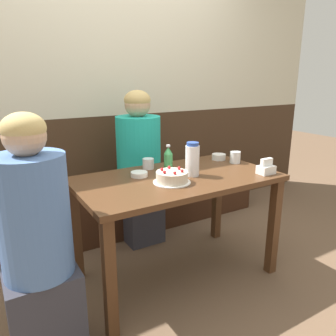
# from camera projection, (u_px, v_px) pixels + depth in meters

# --- Properties ---
(ground_plane) EXTENTS (12.00, 12.00, 0.00)m
(ground_plane) POSITION_uv_depth(u_px,v_px,m) (176.00, 274.00, 2.32)
(ground_plane) COLOR brown
(back_wall) EXTENTS (4.80, 0.04, 2.50)m
(back_wall) POSITION_uv_depth(u_px,v_px,m) (113.00, 89.00, 2.85)
(back_wall) COLOR #3D2819
(back_wall) RESTS_ON ground_plane
(bench_seat) EXTENTS (2.64, 0.38, 0.44)m
(bench_seat) POSITION_uv_depth(u_px,v_px,m) (127.00, 207.00, 2.95)
(bench_seat) COLOR #381E11
(bench_seat) RESTS_ON ground_plane
(dining_table) EXTENTS (1.30, 0.72, 0.73)m
(dining_table) POSITION_uv_depth(u_px,v_px,m) (177.00, 191.00, 2.15)
(dining_table) COLOR #4C2D19
(dining_table) RESTS_ON ground_plane
(birthday_cake) EXTENTS (0.23, 0.23, 0.09)m
(birthday_cake) POSITION_uv_depth(u_px,v_px,m) (172.00, 177.00, 1.99)
(birthday_cake) COLOR white
(birthday_cake) RESTS_ON dining_table
(water_pitcher) EXTENTS (0.09, 0.09, 0.22)m
(water_pitcher) POSITION_uv_depth(u_px,v_px,m) (192.00, 160.00, 2.12)
(water_pitcher) COLOR white
(water_pitcher) RESTS_ON dining_table
(soju_bottle) EXTENTS (0.06, 0.06, 0.19)m
(soju_bottle) POSITION_uv_depth(u_px,v_px,m) (168.00, 159.00, 2.21)
(soju_bottle) COLOR #388E4C
(soju_bottle) RESTS_ON dining_table
(napkin_holder) EXTENTS (0.11, 0.08, 0.11)m
(napkin_holder) POSITION_uv_depth(u_px,v_px,m) (266.00, 168.00, 2.17)
(napkin_holder) COLOR white
(napkin_holder) RESTS_ON dining_table
(bowl_soup_white) EXTENTS (0.11, 0.11, 0.04)m
(bowl_soup_white) POSITION_uv_depth(u_px,v_px,m) (219.00, 157.00, 2.55)
(bowl_soup_white) COLOR white
(bowl_soup_white) RESTS_ON dining_table
(bowl_rice_small) EXTENTS (0.11, 0.11, 0.03)m
(bowl_rice_small) POSITION_uv_depth(u_px,v_px,m) (139.00, 174.00, 2.12)
(bowl_rice_small) COLOR white
(bowl_rice_small) RESTS_ON dining_table
(glass_water_tall) EXTENTS (0.08, 0.08, 0.07)m
(glass_water_tall) POSITION_uv_depth(u_px,v_px,m) (148.00, 164.00, 2.30)
(glass_water_tall) COLOR silver
(glass_water_tall) RESTS_ON dining_table
(glass_tumbler_short) EXTENTS (0.08, 0.08, 0.09)m
(glass_tumbler_short) POSITION_uv_depth(u_px,v_px,m) (235.00, 157.00, 2.44)
(glass_tumbler_short) COLOR silver
(glass_tumbler_short) RESTS_ON dining_table
(person_teal_shirt) EXTENTS (0.36, 0.36, 1.25)m
(person_teal_shirt) POSITION_uv_depth(u_px,v_px,m) (139.00, 170.00, 2.68)
(person_teal_shirt) COLOR #33333D
(person_teal_shirt) RESTS_ON ground_plane
(person_pale_blue_shirt) EXTENTS (0.34, 0.32, 1.21)m
(person_pale_blue_shirt) POSITION_uv_depth(u_px,v_px,m) (38.00, 248.00, 1.54)
(person_pale_blue_shirt) COLOR #33333D
(person_pale_blue_shirt) RESTS_ON ground_plane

